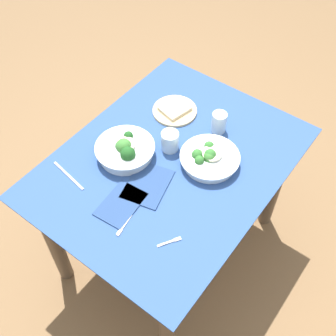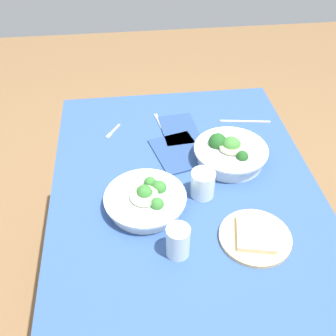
{
  "view_description": "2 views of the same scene",
  "coord_description": "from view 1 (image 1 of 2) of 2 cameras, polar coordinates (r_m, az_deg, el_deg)",
  "views": [
    {
      "loc": [
        -0.94,
        -0.7,
        2.14
      ],
      "look_at": [
        -0.06,
        -0.03,
        0.77
      ],
      "focal_mm": 45.93,
      "sensor_mm": 36.0,
      "label": 1
    },
    {
      "loc": [
        0.96,
        -0.17,
        1.65
      ],
      "look_at": [
        -0.03,
        -0.05,
        0.77
      ],
      "focal_mm": 43.06,
      "sensor_mm": 36.0,
      "label": 2
    }
  ],
  "objects": [
    {
      "name": "water_glass_center",
      "position": [
        1.85,
        0.26,
        3.6
      ],
      "size": [
        0.08,
        0.08,
        0.09
      ],
      "primitive_type": "cylinder",
      "color": "silver",
      "rests_on": "dining_table"
    },
    {
      "name": "ground_plane",
      "position": [
        2.44,
        0.25,
        -10.16
      ],
      "size": [
        6.0,
        6.0,
        0.0
      ],
      "primitive_type": "plane",
      "color": "brown"
    },
    {
      "name": "water_glass_side",
      "position": [
        1.93,
        6.78,
        6.04
      ],
      "size": [
        0.07,
        0.07,
        0.1
      ],
      "primitive_type": "cylinder",
      "color": "silver",
      "rests_on": "dining_table"
    },
    {
      "name": "dining_table",
      "position": [
        1.93,
        0.31,
        -1.61
      ],
      "size": [
        1.13,
        0.87,
        0.73
      ],
      "color": "#2D4C84",
      "rests_on": "ground_plane"
    },
    {
      "name": "bread_side_plate",
      "position": [
        2.03,
        0.9,
        7.68
      ],
      "size": [
        0.21,
        0.21,
        0.03
      ],
      "color": "#D6B27A",
      "rests_on": "dining_table"
    },
    {
      "name": "broccoli_bowl_far",
      "position": [
        1.83,
        -5.7,
        2.35
      ],
      "size": [
        0.26,
        0.26,
        0.1
      ],
      "color": "white",
      "rests_on": "dining_table"
    },
    {
      "name": "napkin_folded_lower",
      "position": [
        1.7,
        -6.28,
        -4.78
      ],
      "size": [
        0.21,
        0.15,
        0.01
      ],
      "primitive_type": "cube",
      "rotation": [
        0.0,
        0.0,
        0.09
      ],
      "color": "navy",
      "rests_on": "dining_table"
    },
    {
      "name": "napkin_folded_upper",
      "position": [
        1.75,
        -2.7,
        -2.21
      ],
      "size": [
        0.24,
        0.21,
        0.01
      ],
      "primitive_type": "cube",
      "rotation": [
        0.0,
        0.0,
        0.26
      ],
      "color": "navy",
      "rests_on": "dining_table"
    },
    {
      "name": "fork_by_near_bowl",
      "position": [
        1.65,
        -5.92,
        -7.69
      ],
      "size": [
        0.1,
        0.03,
        0.0
      ],
      "rotation": [
        0.0,
        0.0,
        3.29
      ],
      "color": "#B7B7BC",
      "rests_on": "dining_table"
    },
    {
      "name": "table_knife_left",
      "position": [
        1.83,
        -13.07,
        -0.98
      ],
      "size": [
        0.04,
        0.2,
        0.0
      ],
      "primitive_type": "cube",
      "rotation": [
        0.0,
        0.0,
        4.56
      ],
      "color": "#B7B7BC",
      "rests_on": "dining_table"
    },
    {
      "name": "broccoli_bowl_near",
      "position": [
        1.81,
        5.46,
        1.28
      ],
      "size": [
        0.25,
        0.25,
        0.08
      ],
      "color": "white",
      "rests_on": "dining_table"
    },
    {
      "name": "fork_by_far_bowl",
      "position": [
        1.61,
        0.33,
        -9.75
      ],
      "size": [
        0.09,
        0.06,
        0.0
      ],
      "rotation": [
        0.0,
        0.0,
        5.73
      ],
      "color": "#B7B7BC",
      "rests_on": "dining_table"
    }
  ]
}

